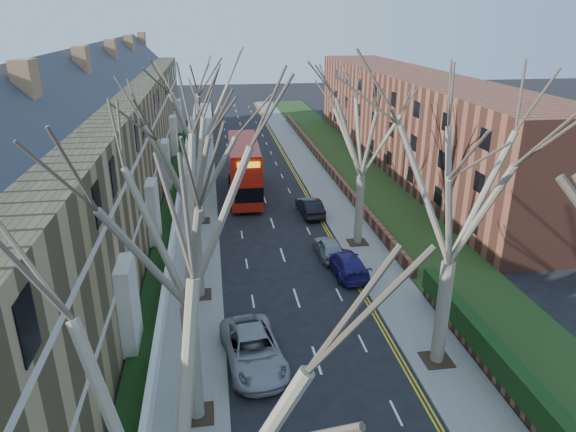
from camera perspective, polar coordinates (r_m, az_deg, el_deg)
name	(u,v)px	position (r m, az deg, el deg)	size (l,w,h in m)	color
pavement_left	(199,182)	(52.65, -9.85, 3.76)	(3.00, 102.00, 0.12)	slate
pavement_right	(316,177)	(53.66, 3.09, 4.38)	(3.00, 102.00, 0.12)	slate
terrace_left	(98,151)	(44.43, -20.37, 6.82)	(9.70, 78.00, 13.60)	olive
flats_right	(411,119)	(59.50, 13.46, 10.39)	(13.97, 54.00, 10.00)	brown
wall_hedge_right	(557,432)	(23.10, 27.68, -20.46)	(0.70, 24.00, 1.80)	brown
front_wall_left	(178,204)	(44.97, -12.11, 1.30)	(0.30, 78.00, 1.00)	white
grass_verge_right	(358,174)	(54.69, 7.73, 4.64)	(6.00, 102.00, 0.06)	#1E3B15
tree_left_near	(156,426)	(9.95, -14.45, -21.63)	(9.80, 9.80, 13.73)	#746853
tree_left_mid	(180,202)	(18.35, -11.93, 1.56)	(10.50, 10.50, 14.71)	#746853
tree_left_far	(189,145)	(28.04, -10.94, 7.76)	(10.15, 10.15, 14.22)	#746853
tree_left_dist	(194,104)	(39.77, -10.46, 12.17)	(10.50, 10.50, 14.71)	#746853
tree_right_mid	(460,172)	(22.62, 18.59, 4.64)	(10.50, 10.50, 14.71)	#746853
tree_right_far	(364,118)	(35.38, 8.45, 10.67)	(10.15, 10.15, 14.22)	#746853
double_decker_bus	(244,170)	(47.85, -4.88, 5.17)	(3.19, 11.80, 4.88)	#AB180C
car_left_far	(253,350)	(25.33, -3.87, -14.61)	(2.59, 5.61, 1.56)	#939498
car_right_near	(346,263)	(33.59, 6.47, -5.21)	(1.99, 4.88, 1.42)	navy
car_right_mid	(329,247)	(35.74, 4.58, -3.51)	(1.60, 3.97, 1.35)	#909498
car_right_far	(310,207)	(43.08, 2.46, 1.04)	(1.55, 4.45, 1.46)	black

